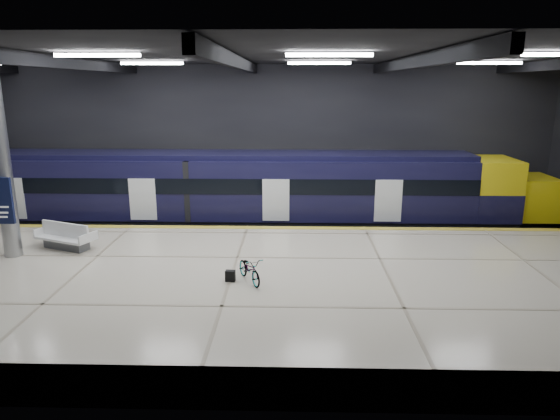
{
  "coord_description": "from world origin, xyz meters",
  "views": [
    {
      "loc": [
        1.94,
        -17.6,
        7.03
      ],
      "look_at": [
        1.44,
        1.5,
        2.2
      ],
      "focal_mm": 32.0,
      "sensor_mm": 36.0,
      "label": 1
    }
  ],
  "objects": [
    {
      "name": "bicycle",
      "position": [
        0.62,
        -3.2,
        1.51
      ],
      "size": [
        1.2,
        1.62,
        0.81
      ],
      "primitive_type": "imported",
      "rotation": [
        0.0,
        0.0,
        0.49
      ],
      "color": "#99999E",
      "rests_on": "platform"
    },
    {
      "name": "pannier_bag",
      "position": [
        0.02,
        -3.2,
        1.28
      ],
      "size": [
        0.32,
        0.21,
        0.35
      ],
      "primitive_type": "cube",
      "rotation": [
        0.0,
        0.0,
        -0.1
      ],
      "color": "black",
      "rests_on": "platform"
    },
    {
      "name": "train",
      "position": [
        -0.02,
        5.5,
        2.06
      ],
      "size": [
        29.4,
        2.84,
        3.79
      ],
      "color": "black",
      "rests_on": "ground"
    },
    {
      "name": "rails",
      "position": [
        0.0,
        5.5,
        0.08
      ],
      "size": [
        30.0,
        1.52,
        0.16
      ],
      "color": "gray",
      "rests_on": "ground"
    },
    {
      "name": "room_shell",
      "position": [
        -0.0,
        0.0,
        5.72
      ],
      "size": [
        30.1,
        16.1,
        8.05
      ],
      "color": "black",
      "rests_on": "ground"
    },
    {
      "name": "info_column",
      "position": [
        -8.0,
        -1.03,
        4.46
      ],
      "size": [
        0.9,
        0.78,
        6.9
      ],
      "color": "#9EA0A5",
      "rests_on": "platform"
    },
    {
      "name": "ground",
      "position": [
        0.0,
        0.0,
        0.0
      ],
      "size": [
        30.0,
        30.0,
        0.0
      ],
      "primitive_type": "plane",
      "color": "black",
      "rests_on": "ground"
    },
    {
      "name": "safety_strip",
      "position": [
        0.0,
        2.75,
        1.11
      ],
      "size": [
        30.0,
        0.4,
        0.01
      ],
      "primitive_type": "cube",
      "color": "gold",
      "rests_on": "platform"
    },
    {
      "name": "platform",
      "position": [
        0.0,
        -2.5,
        0.55
      ],
      "size": [
        30.0,
        11.0,
        1.1
      ],
      "primitive_type": "cube",
      "color": "beige",
      "rests_on": "ground"
    },
    {
      "name": "bench",
      "position": [
        -6.45,
        -0.19,
        1.45
      ],
      "size": [
        2.43,
        1.7,
        0.99
      ],
      "rotation": [
        0.0,
        0.0,
        -0.38
      ],
      "color": "#595B60",
      "rests_on": "platform"
    }
  ]
}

